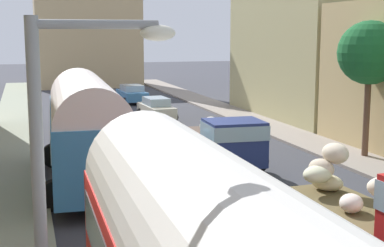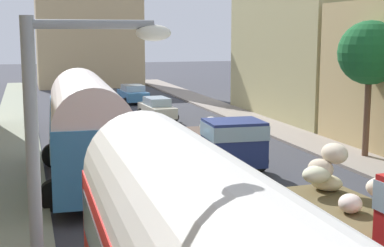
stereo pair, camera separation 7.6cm
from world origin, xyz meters
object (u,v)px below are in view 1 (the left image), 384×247
at_px(parked_bus_1, 85,125).
at_px(car_0, 156,108).
at_px(car_3, 141,143).
at_px(cargo_truck_1, 222,140).
at_px(car_2, 238,237).
at_px(car_1, 132,94).
at_px(car_4, 97,102).
at_px(streetlamp_near, 62,205).

relative_size(parked_bus_1, car_0, 2.34).
bearing_deg(parked_bus_1, car_3, 49.75).
height_order(cargo_truck_1, car_2, cargo_truck_1).
bearing_deg(car_2, car_1, 83.69).
distance_m(parked_bus_1, cargo_truck_1, 5.96).
bearing_deg(car_4, car_2, -90.41).
distance_m(parked_bus_1, car_4, 19.33).
relative_size(car_2, car_4, 0.93).
height_order(car_3, car_4, car_3).
bearing_deg(streetlamp_near, cargo_truck_1, 63.33).
relative_size(car_3, streetlamp_near, 0.69).
xyz_separation_m(car_0, car_4, (-3.24, 4.52, 0.01)).
xyz_separation_m(car_0, car_2, (-3.44, -23.25, 0.03)).
distance_m(cargo_truck_1, car_4, 18.21).
relative_size(car_2, streetlamp_near, 0.69).
bearing_deg(cargo_truck_1, parked_bus_1, -169.22).
bearing_deg(car_2, cargo_truck_1, 72.27).
bearing_deg(streetlamp_near, car_1, 78.06).
distance_m(parked_bus_1, car_0, 15.84).
xyz_separation_m(car_1, streetlamp_near, (-7.93, -37.52, 2.76)).
bearing_deg(car_3, car_4, 89.71).
bearing_deg(parked_bus_1, car_2, -73.20).
relative_size(cargo_truck_1, streetlamp_near, 1.23).
height_order(cargo_truck_1, car_3, cargo_truck_1).
bearing_deg(car_0, cargo_truck_1, -91.33).
relative_size(cargo_truck_1, car_4, 1.66).
bearing_deg(car_2, car_4, 89.59).
height_order(car_0, car_3, car_3).
relative_size(car_1, streetlamp_near, 0.74).
bearing_deg(car_4, car_1, 54.02).
height_order(car_2, car_4, car_2).
bearing_deg(streetlamp_near, car_4, 82.12).
relative_size(cargo_truck_1, car_3, 1.79).
distance_m(parked_bus_1, car_1, 24.57).
relative_size(parked_bus_1, car_1, 2.27).
height_order(car_0, car_2, car_2).
bearing_deg(parked_bus_1, cargo_truck_1, 10.78).
bearing_deg(car_2, car_0, 81.58).
distance_m(car_2, streetlamp_near, 7.24).
relative_size(parked_bus_1, car_2, 2.45).
distance_m(parked_bus_1, car_2, 9.20).
xyz_separation_m(car_2, car_3, (0.12, 11.94, 0.00)).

